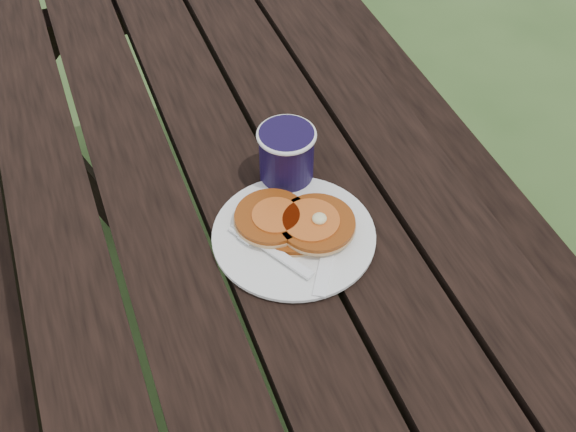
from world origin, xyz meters
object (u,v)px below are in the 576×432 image
object	(u,v)px
pancake_stack	(295,222)
coffee_cup	(287,153)
picnic_table	(234,284)
plate	(294,236)

from	to	relation	value
pancake_stack	coffee_cup	world-z (taller)	coffee_cup
picnic_table	pancake_stack	size ratio (longest dim) A/B	9.86
plate	coffee_cup	world-z (taller)	coffee_cup
picnic_table	pancake_stack	world-z (taller)	pancake_stack
picnic_table	pancake_stack	bearing A→B (deg)	-75.59
plate	coffee_cup	bearing A→B (deg)	74.01
plate	coffee_cup	size ratio (longest dim) A/B	2.43
picnic_table	plate	size ratio (longest dim) A/B	7.09
plate	pancake_stack	distance (m)	0.02
pancake_stack	picnic_table	bearing A→B (deg)	104.41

